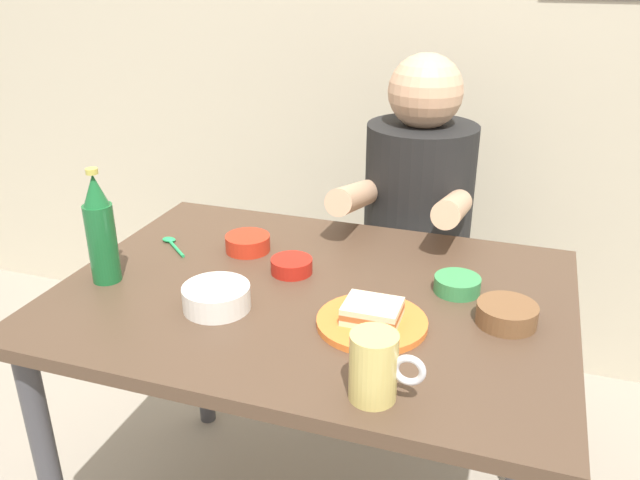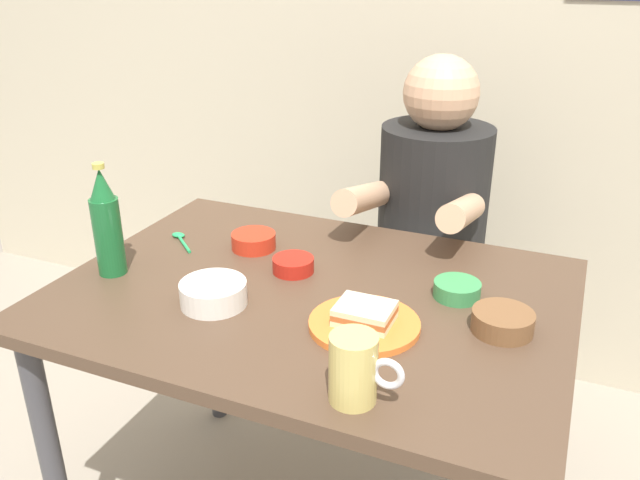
# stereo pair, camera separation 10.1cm
# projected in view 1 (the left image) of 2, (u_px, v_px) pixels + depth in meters

# --- Properties ---
(dining_table) EXTENTS (1.10, 0.80, 0.74)m
(dining_table) POSITION_uv_depth(u_px,v_px,m) (313.00, 327.00, 1.44)
(dining_table) COLOR #4C3828
(dining_table) RESTS_ON ground
(stool) EXTENTS (0.34, 0.34, 0.45)m
(stool) POSITION_uv_depth(u_px,v_px,m) (411.00, 315.00, 2.08)
(stool) COLOR #4C4C51
(stool) RESTS_ON ground
(person_seated) EXTENTS (0.33, 0.56, 0.72)m
(person_seated) POSITION_uv_depth(u_px,v_px,m) (418.00, 194.00, 1.90)
(person_seated) COLOR black
(person_seated) RESTS_ON stool
(plate_orange) EXTENTS (0.22, 0.22, 0.01)m
(plate_orange) POSITION_uv_depth(u_px,v_px,m) (372.00, 322.00, 1.27)
(plate_orange) COLOR orange
(plate_orange) RESTS_ON dining_table
(sandwich) EXTENTS (0.11, 0.09, 0.04)m
(sandwich) POSITION_uv_depth(u_px,v_px,m) (372.00, 311.00, 1.26)
(sandwich) COLOR beige
(sandwich) RESTS_ON plate_orange
(beer_mug) EXTENTS (0.13, 0.08, 0.12)m
(beer_mug) POSITION_uv_depth(u_px,v_px,m) (375.00, 367.00, 1.04)
(beer_mug) COLOR #D1BC66
(beer_mug) RESTS_ON dining_table
(beer_bottle) EXTENTS (0.06, 0.06, 0.26)m
(beer_bottle) POSITION_uv_depth(u_px,v_px,m) (101.00, 231.00, 1.40)
(beer_bottle) COLOR #19602D
(beer_bottle) RESTS_ON dining_table
(dip_bowl_green) EXTENTS (0.10, 0.10, 0.03)m
(dip_bowl_green) POSITION_uv_depth(u_px,v_px,m) (457.00, 284.00, 1.39)
(dip_bowl_green) COLOR #388C4C
(dip_bowl_green) RESTS_ON dining_table
(rice_bowl_white) EXTENTS (0.14, 0.14, 0.05)m
(rice_bowl_white) POSITION_uv_depth(u_px,v_px,m) (216.00, 296.00, 1.33)
(rice_bowl_white) COLOR silver
(rice_bowl_white) RESTS_ON dining_table
(sauce_bowl_chili) EXTENTS (0.11, 0.11, 0.04)m
(sauce_bowl_chili) POSITION_uv_depth(u_px,v_px,m) (248.00, 242.00, 1.59)
(sauce_bowl_chili) COLOR red
(sauce_bowl_chili) RESTS_ON dining_table
(condiment_bowl_brown) EXTENTS (0.12, 0.12, 0.04)m
(condiment_bowl_brown) POSITION_uv_depth(u_px,v_px,m) (507.00, 313.00, 1.27)
(condiment_bowl_brown) COLOR brown
(condiment_bowl_brown) RESTS_ON dining_table
(sambal_bowl_red) EXTENTS (0.10, 0.10, 0.03)m
(sambal_bowl_red) POSITION_uv_depth(u_px,v_px,m) (292.00, 265.00, 1.48)
(sambal_bowl_red) COLOR #B21E14
(sambal_bowl_red) RESTS_ON dining_table
(spoon) EXTENTS (0.10, 0.09, 0.01)m
(spoon) POSITION_uv_depth(u_px,v_px,m) (172.00, 243.00, 1.63)
(spoon) COLOR #26A559
(spoon) RESTS_ON dining_table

